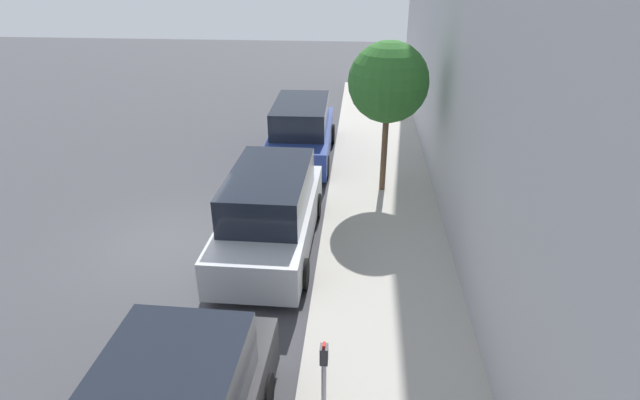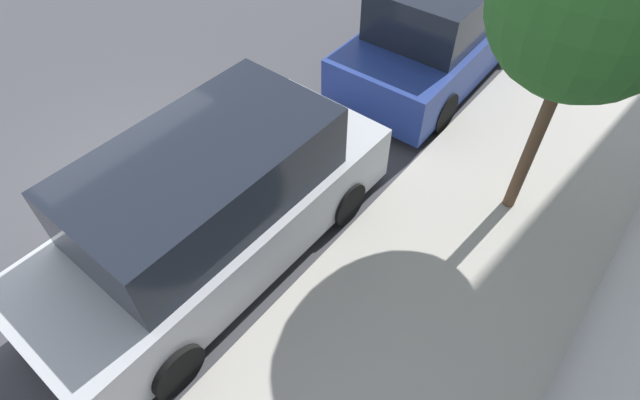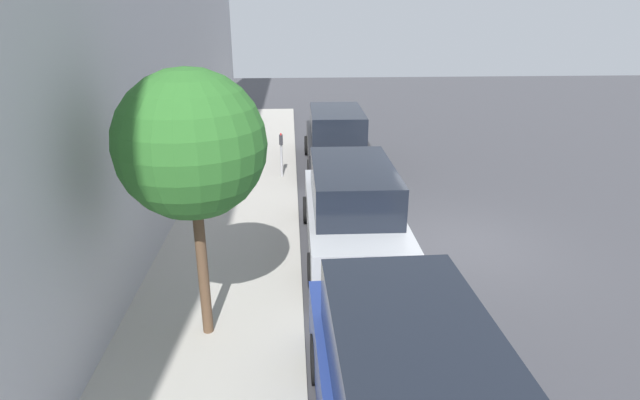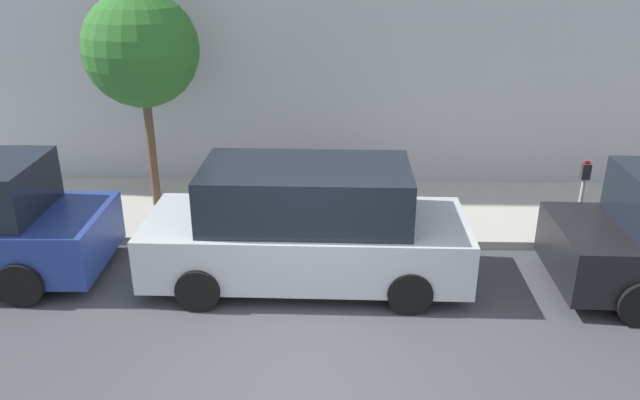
{
  "view_description": "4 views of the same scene",
  "coord_description": "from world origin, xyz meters",
  "px_view_note": "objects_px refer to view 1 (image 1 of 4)",
  "views": [
    {
      "loc": [
        4.32,
        -9.77,
        6.19
      ],
      "look_at": [
        3.46,
        0.59,
        1.0
      ],
      "focal_mm": 28.0,
      "sensor_mm": 36.0,
      "label": 1
    },
    {
      "loc": [
        5.88,
        -2.22,
        5.48
      ],
      "look_at": [
        3.36,
        0.92,
        1.0
      ],
      "focal_mm": 28.0,
      "sensor_mm": 36.0,
      "label": 2
    },
    {
      "loc": [
        3.65,
        9.9,
        4.89
      ],
      "look_at": [
        3.04,
        -0.34,
        1.0
      ],
      "focal_mm": 28.0,
      "sensor_mm": 36.0,
      "label": 3
    },
    {
      "loc": [
        -6.29,
        -0.39,
        4.93
      ],
      "look_at": [
        3.26,
        -0.12,
        1.0
      ],
      "focal_mm": 35.0,
      "sensor_mm": 36.0,
      "label": 4
    }
  ],
  "objects_px": {
    "parked_minivan_third": "(301,131)",
    "street_tree": "(388,83)",
    "parking_meter_near": "(324,372)",
    "parked_minivan_second": "(270,212)"
  },
  "relations": [
    {
      "from": "parked_minivan_third",
      "to": "street_tree",
      "type": "bearing_deg",
      "value": -44.5
    },
    {
      "from": "parked_minivan_second",
      "to": "parked_minivan_third",
      "type": "height_order",
      "value": "same"
    },
    {
      "from": "parked_minivan_third",
      "to": "parking_meter_near",
      "type": "bearing_deg",
      "value": -81.64
    },
    {
      "from": "street_tree",
      "to": "parking_meter_near",
      "type": "bearing_deg",
      "value": -97.75
    },
    {
      "from": "street_tree",
      "to": "parked_minivan_second",
      "type": "bearing_deg",
      "value": -130.52
    },
    {
      "from": "parked_minivan_second",
      "to": "parking_meter_near",
      "type": "relative_size",
      "value": 3.67
    },
    {
      "from": "parked_minivan_third",
      "to": "street_tree",
      "type": "xyz_separation_m",
      "value": [
        2.59,
        -2.55,
        2.25
      ]
    },
    {
      "from": "parking_meter_near",
      "to": "street_tree",
      "type": "height_order",
      "value": "street_tree"
    },
    {
      "from": "parked_minivan_second",
      "to": "street_tree",
      "type": "height_order",
      "value": "street_tree"
    },
    {
      "from": "parking_meter_near",
      "to": "street_tree",
      "type": "bearing_deg",
      "value": 82.25
    }
  ]
}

